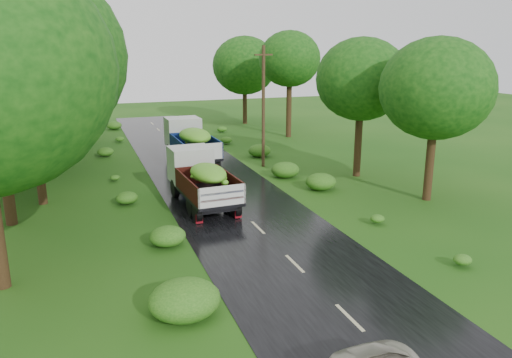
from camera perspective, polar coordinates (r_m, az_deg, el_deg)
name	(u,v)px	position (r m, az deg, el deg)	size (l,w,h in m)	color
ground	(349,318)	(15.61, 10.63, -15.34)	(120.00, 120.00, 0.00)	#184A0F
road	(284,253)	(19.59, 3.24, -8.50)	(6.50, 80.00, 0.02)	black
road_lines	(275,244)	(20.43, 2.15, -7.41)	(0.12, 69.60, 0.00)	#BFB78C
truck_near	(200,176)	(25.14, -6.36, 0.33)	(2.50, 6.29, 2.60)	black
truck_far	(190,140)	(34.14, -7.57, 4.46)	(2.54, 6.82, 2.85)	black
utility_pole	(263,106)	(32.52, 0.85, 8.36)	(1.34, 0.46, 7.82)	#382616
trees_left	(22,63)	(33.72, -25.16, 11.95)	(5.77, 34.85, 9.75)	black
trees_right	(309,71)	(38.18, 6.06, 12.14)	(4.65, 31.36, 8.14)	black
shrubs	(221,185)	(27.50, -4.03, -0.74)	(11.90, 44.00, 0.70)	#215C15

